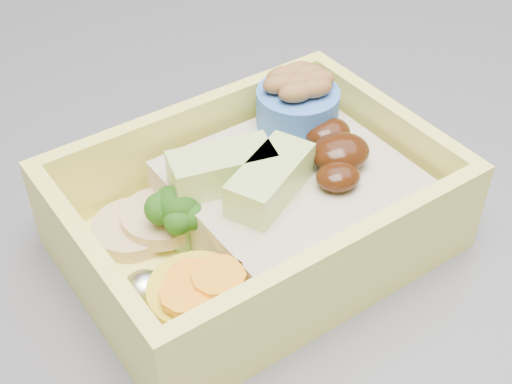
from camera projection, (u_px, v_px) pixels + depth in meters
name	position (u px, v px, depth m)	size (l,w,h in m)	color
bento_box	(263.00, 203.00, 0.40)	(0.24, 0.20, 0.08)	#F5EF65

